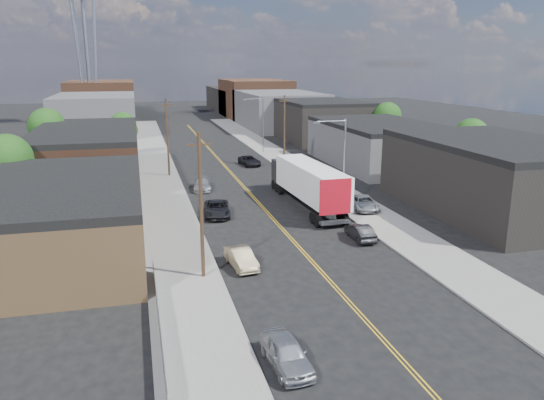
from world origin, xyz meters
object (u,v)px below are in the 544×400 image
semi_truck (305,181)px  car_right_lot_c (307,169)px  car_left_a (286,353)px  car_left_c (217,209)px  car_right_lot_a (364,203)px  car_ahead_truck (250,161)px  car_left_d (202,184)px  car_left_b (241,258)px  car_right_lot_b (339,181)px  car_right_oncoming (360,232)px

semi_truck → car_right_lot_c: semi_truck is taller
car_right_lot_c → car_left_a: bearing=-93.2°
car_left_c → semi_truck: bearing=17.7°
car_left_a → car_right_lot_a: size_ratio=0.89×
car_left_a → car_ahead_truck: bearing=75.2°
car_left_c → car_left_a: bearing=-84.9°
car_left_d → car_left_b: bearing=-84.4°
car_left_b → car_right_lot_b: (16.03, 21.82, 0.18)m
car_left_c → car_left_d: car_left_c is taller
car_right_lot_a → car_right_lot_b: (1.26, 10.00, 0.04)m
car_left_a → car_right_lot_a: car_right_lot_a is taller
car_left_a → car_right_oncoming: (11.20, 16.87, -0.07)m
car_right_lot_a → car_ahead_truck: (-5.93, 26.69, -0.14)m
car_left_c → car_ahead_truck: (8.54, 24.94, -0.04)m
car_right_lot_a → car_right_lot_b: 10.08m
car_right_lot_a → car_left_c: bearing=-176.6°
car_left_c → car_right_lot_a: 14.57m
semi_truck → car_left_c: semi_truck is taller
car_left_c → car_right_oncoming: 14.48m
car_left_a → car_right_lot_b: car_right_lot_b is taller
car_right_lot_b → semi_truck: bearing=-139.3°
car_left_a → car_left_d: car_left_a is taller
car_left_a → car_left_c: size_ratio=0.83×
car_right_oncoming → car_left_d: bearing=-62.1°
car_right_lot_a → car_right_lot_c: bearing=100.7°
car_right_lot_a → car_right_lot_b: size_ratio=0.98×
car_left_b → car_left_a: bearing=-98.6°
car_left_b → car_right_lot_c: 32.89m
car_left_a → car_right_lot_b: 38.78m
car_left_c → car_left_d: bearing=96.7°
car_left_c → car_right_lot_c: size_ratio=1.15×
car_left_c → car_right_lot_a: (14.47, -1.74, 0.10)m
semi_truck → car_right_lot_b: size_ratio=3.54×
semi_truck → car_right_lot_b: semi_truck is taller
semi_truck → car_left_b: semi_truck is taller
car_right_oncoming → car_ahead_truck: (-1.94, 34.93, 0.01)m
car_left_c → car_right_lot_a: size_ratio=1.07×
semi_truck → car_left_b: (-9.80, -15.41, -1.89)m
car_left_b → car_right_oncoming: size_ratio=1.03×
car_right_lot_c → car_left_d: bearing=-146.3°
car_right_lot_b → car_left_c: bearing=-157.4°
car_left_b → car_right_lot_b: size_ratio=0.85×
car_left_a → car_right_lot_a: bearing=54.2°
car_left_d → semi_truck: bearing=-38.8°
car_left_d → car_right_lot_c: 15.03m
car_left_a → car_right_oncoming: car_left_a is taller
car_left_d → car_right_lot_a: 19.54m
car_left_d → car_right_oncoming: size_ratio=1.17×
car_left_c → car_right_lot_b: (15.73, 8.26, 0.14)m
car_left_c → car_left_d: size_ratio=1.09×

